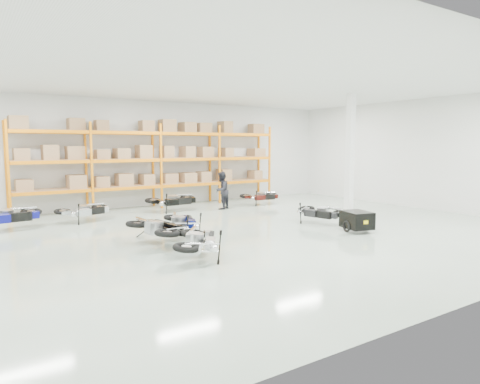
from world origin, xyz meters
TOP-DOWN VIEW (x-y plane):
  - room at (0.00, 0.00)m, footprint 18.00×18.00m
  - pallet_rack at (-0.00, 6.45)m, footprint 11.28×0.98m
  - structural_column at (5.20, 0.50)m, footprint 0.25×0.25m
  - moto_blue_centre at (-1.71, 0.43)m, footprint 1.39×1.88m
  - moto_silver_left at (-2.44, -2.03)m, footprint 1.66×1.95m
  - moto_black_far_left at (-2.67, -0.25)m, footprint 1.17×1.98m
  - moto_touring_right at (2.99, -0.29)m, footprint 1.12×1.77m
  - trailer at (2.99, -1.88)m, footprint 0.88×1.52m
  - moto_back_a at (-5.90, 4.06)m, footprint 2.00×1.16m
  - moto_back_b at (-3.49, 4.37)m, footprint 1.79×1.22m
  - moto_back_c at (0.01, 4.89)m, footprint 1.83×0.93m
  - moto_back_d at (4.04, 4.54)m, footprint 1.66×1.01m
  - person_back at (1.92, 4.35)m, footprint 0.95×0.90m

SIDE VIEW (x-z plane):
  - trailer at x=2.99m, z-range 0.05..0.67m
  - moto_back_d at x=4.04m, z-range -0.03..0.98m
  - moto_back_b at x=-3.49m, z-range -0.03..1.03m
  - moto_touring_right at x=2.99m, z-range -0.03..1.03m
  - moto_blue_centre at x=-1.71m, z-range -0.03..1.07m
  - moto_silver_left at x=-2.44m, z-range -0.03..1.10m
  - moto_back_c at x=0.01m, z-range -0.03..1.14m
  - moto_black_far_left at x=-2.67m, z-range -0.03..1.18m
  - moto_back_a at x=-5.90m, z-range -0.03..1.20m
  - person_back at x=1.92m, z-range 0.00..1.54m
  - room at x=0.00m, z-range -6.75..11.25m
  - structural_column at x=5.20m, z-range 0.00..4.50m
  - pallet_rack at x=0.00m, z-range 0.45..4.07m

